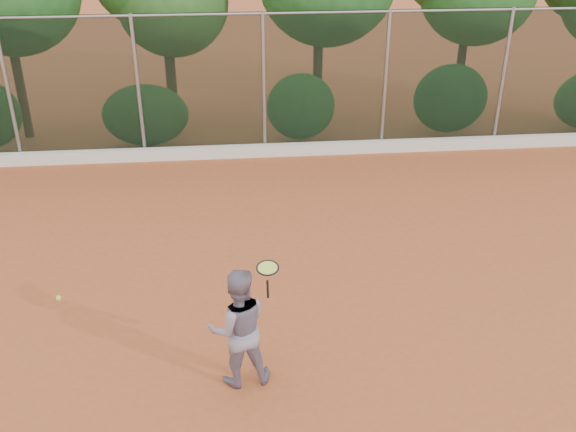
{
  "coord_description": "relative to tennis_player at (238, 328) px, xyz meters",
  "views": [
    {
      "loc": [
        -0.91,
        -8.26,
        5.99
      ],
      "look_at": [
        0.0,
        1.0,
        1.25
      ],
      "focal_mm": 40.0,
      "sensor_mm": 36.0,
      "label": 1
    }
  ],
  "objects": [
    {
      "name": "chainlink_fence",
      "position": [
        0.89,
        8.4,
        0.99
      ],
      "size": [
        24.09,
        0.09,
        3.5
      ],
      "color": "black",
      "rests_on": "ground"
    },
    {
      "name": "tennis_ball_in_flight",
      "position": [
        -2.11,
        -0.27,
        0.79
      ],
      "size": [
        0.06,
        0.06,
        0.06
      ],
      "color": "#C0DA31",
      "rests_on": "ground"
    },
    {
      "name": "ground",
      "position": [
        0.89,
        1.4,
        -0.86
      ],
      "size": [
        80.0,
        80.0,
        0.0
      ],
      "primitive_type": "plane",
      "color": "#A24C26",
      "rests_on": "ground"
    },
    {
      "name": "tennis_player",
      "position": [
        0.0,
        0.0,
        0.0
      ],
      "size": [
        0.92,
        0.76,
        1.73
      ],
      "primitive_type": "imported",
      "rotation": [
        0.0,
        0.0,
        3.27
      ],
      "color": "slate",
      "rests_on": "ground"
    },
    {
      "name": "tennis_racket",
      "position": [
        0.39,
        -0.14,
        0.95
      ],
      "size": [
        0.33,
        0.33,
        0.54
      ],
      "color": "black",
      "rests_on": "ground"
    },
    {
      "name": "concrete_curb",
      "position": [
        0.89,
        8.22,
        -0.71
      ],
      "size": [
        24.0,
        0.2,
        0.3
      ],
      "primitive_type": "cube",
      "color": "silver",
      "rests_on": "ground"
    }
  ]
}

